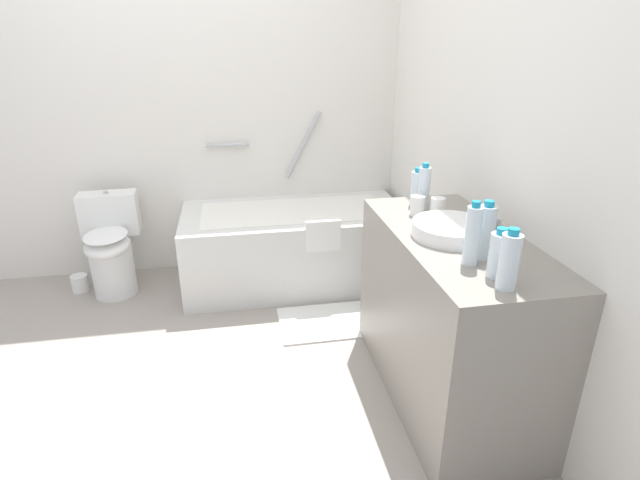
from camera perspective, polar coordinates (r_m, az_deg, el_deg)
name	(u,v)px	position (r m, az deg, el deg)	size (l,w,h in m)	color
ground_plane	(174,377)	(2.73, -16.58, -14.98)	(4.14, 4.14, 0.00)	#9E9389
wall_back_tiled	(173,95)	(3.62, -16.78, 15.81)	(3.54, 0.10, 2.51)	white
wall_right_mirror	(498,120)	(2.53, 20.01, 12.98)	(0.10, 3.13, 2.51)	white
bathtub	(295,243)	(3.45, -2.94, -0.37)	(1.52, 0.75, 1.14)	silver
toilet	(111,246)	(3.56, -23.18, -0.64)	(0.38, 0.52, 0.67)	white
vanity_counter	(448,318)	(2.38, 14.71, -8.77)	(0.53, 1.16, 0.82)	gray
sink_basin	(452,229)	(2.18, 15.11, 1.19)	(0.34, 0.34, 0.06)	white
sink_faucet	(495,226)	(2.27, 19.69, 1.53)	(0.12, 0.15, 0.07)	silver
water_bottle_0	(486,232)	(1.97, 18.70, 0.92)	(0.07, 0.07, 0.23)	silver
water_bottle_1	(424,188)	(2.46, 11.99, 5.88)	(0.06, 0.06, 0.24)	silver
water_bottle_2	(509,261)	(1.75, 21.13, -2.30)	(0.07, 0.07, 0.22)	silver
water_bottle_3	(499,255)	(1.83, 20.08, -1.61)	(0.07, 0.07, 0.19)	silver
water_bottle_4	(472,235)	(1.89, 17.31, 0.54)	(0.06, 0.06, 0.25)	silver
water_bottle_5	(417,188)	(2.54, 11.25, 5.95)	(0.07, 0.07, 0.19)	silver
drinking_glass_0	(437,208)	(2.39, 13.50, 3.69)	(0.07, 0.07, 0.10)	white
drinking_glass_1	(417,206)	(2.40, 11.27, 3.96)	(0.07, 0.07, 0.10)	white
bath_mat	(331,321)	(3.05, 1.31, -9.44)	(0.63, 0.41, 0.01)	white
toilet_paper_roll	(80,283)	(3.77, -26.15, -4.52)	(0.11, 0.11, 0.11)	white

